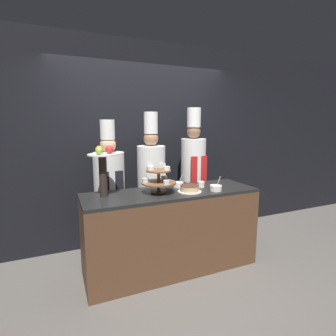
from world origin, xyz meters
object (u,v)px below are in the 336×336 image
Objects in this scene: fruit_pedestal at (103,164)px; chef_center_right at (193,170)px; cake_round at (190,189)px; chef_left at (110,185)px; cup_white at (201,184)px; serving_bowl_near at (216,188)px; serving_bowl_far at (178,185)px; chef_center_left at (151,177)px; tiered_stand at (159,179)px.

fruit_pedestal is 0.28× the size of chef_center_right.
cake_round is 0.15× the size of chef_left.
cake_round reaches higher than cup_white.
fruit_pedestal is at bearing 167.44° from serving_bowl_near.
chef_center_right is at bearing 0.00° from chef_left.
chef_center_left reaches higher than serving_bowl_far.
chef_center_right is at bearing 37.85° from tiered_stand.
cup_white is 0.04× the size of chef_center_right.
tiered_stand reaches higher than cup_white.
chef_center_left is at bearing 34.92° from fruit_pedestal.
cake_round is (0.91, -0.19, -0.30)m from fruit_pedestal.
tiered_stand is 0.22× the size of chef_left.
fruit_pedestal is 1.43m from chef_center_right.
chef_center_left reaches higher than cup_white.
fruit_pedestal is (-0.58, 0.09, 0.19)m from tiered_stand.
cup_white is 0.58m from chef_center_right.
tiered_stand is 0.37m from cake_round.
chef_center_left is at bearing -180.00° from chef_center_right.
cake_round is at bearing 165.49° from serving_bowl_near.
tiered_stand reaches higher than serving_bowl_far.
fruit_pedestal is at bearing 168.08° from cake_round.
cup_white is 0.27m from serving_bowl_far.
chef_center_right is (0.42, 0.68, 0.08)m from cake_round.
chef_center_left is at bearing 128.51° from cup_white.
cake_round is at bearing -72.95° from chef_center_left.
chef_left is at bearing 144.34° from serving_bowl_near.
cake_round is 0.80m from chef_center_right.
chef_center_right reaches higher than cake_round.
chef_left is 0.56m from chef_center_left.
tiered_stand is 0.21× the size of chef_center_left.
chef_left reaches higher than cake_round.
fruit_pedestal reaches higher than cup_white.
serving_bowl_near is (0.07, -0.21, -0.00)m from cup_white.
tiered_stand reaches higher than serving_bowl_near.
tiered_stand is 1.45× the size of cake_round.
tiered_stand is 0.37m from serving_bowl_far.
chef_center_left reaches higher than fruit_pedestal.
cake_round is at bearing -41.82° from chef_left.
serving_bowl_near is at bearing -99.11° from chef_center_right.
chef_left is (-1.06, 0.76, -0.03)m from serving_bowl_near.
serving_bowl_near reaches higher than cake_round.
chef_center_right is (0.75, 0.58, -0.03)m from tiered_stand.
cake_round is 3.15× the size of cup_white.
serving_bowl_near is 0.10× the size of chef_left.
chef_center_right reaches higher than fruit_pedestal.
tiered_stand is at bearing 163.15° from cake_round.
fruit_pedestal is 0.31× the size of chef_left.
serving_bowl_far is at bearing 154.73° from cup_white.
cake_round is at bearing -11.92° from fruit_pedestal.
chef_left is at bearing -180.00° from chef_center_left.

